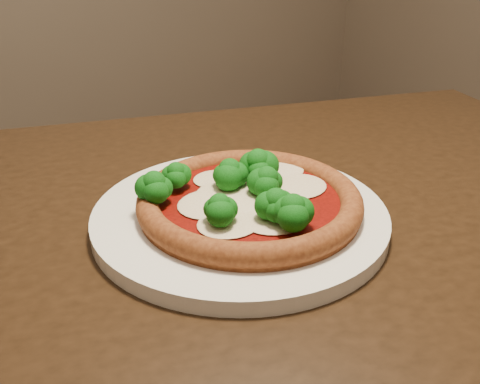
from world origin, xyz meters
TOP-DOWN VIEW (x-y plane):
  - dining_table at (-0.06, -0.02)m, footprint 1.27×1.11m
  - plate at (-0.11, -0.01)m, footprint 0.34×0.34m
  - pizza at (-0.11, -0.01)m, footprint 0.26×0.26m

SIDE VIEW (x-z plane):
  - dining_table at x=-0.06m, z-range 0.27..1.02m
  - plate at x=-0.11m, z-range 0.75..0.77m
  - pizza at x=-0.11m, z-range 0.75..0.82m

